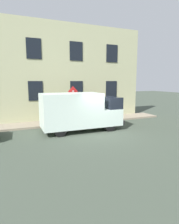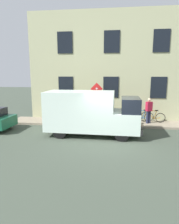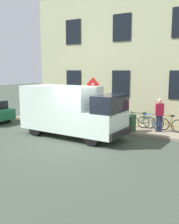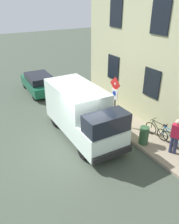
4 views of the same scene
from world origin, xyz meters
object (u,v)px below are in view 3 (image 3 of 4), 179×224
object	(u,v)px
litter_bin	(132,123)
bicycle_black	(139,121)
delivery_van	(71,110)
bicycle_blue	(153,122)
pedestrian	(159,114)
sign_post_stacked	(93,95)
bicycle_orange	(167,124)

from	to	relation	value
litter_bin	bicycle_black	bearing A→B (deg)	-2.67
delivery_van	bicycle_blue	xyz separation A→B (m)	(3.05, -3.23, -0.82)
pedestrian	delivery_van	bearing A→B (deg)	-81.27
sign_post_stacked	litter_bin	size ratio (longest dim) A/B	2.93
bicycle_orange	sign_post_stacked	bearing A→B (deg)	24.09
sign_post_stacked	litter_bin	world-z (taller)	sign_post_stacked
sign_post_stacked	litter_bin	xyz separation A→B (m)	(0.14, -2.25, -1.32)
sign_post_stacked	pedestrian	world-z (taller)	sign_post_stacked
delivery_van	bicycle_orange	xyz separation A→B (m)	(3.05, -3.99, -0.82)
bicycle_orange	bicycle_blue	bearing A→B (deg)	7.56
delivery_van	bicycle_black	bearing A→B (deg)	52.18
delivery_van	litter_bin	world-z (taller)	delivery_van
sign_post_stacked	bicycle_blue	size ratio (longest dim) A/B	1.54
bicycle_orange	bicycle_black	distance (m)	1.53
pedestrian	litter_bin	world-z (taller)	pedestrian
sign_post_stacked	bicycle_black	distance (m)	2.92
pedestrian	litter_bin	size ratio (longest dim) A/B	1.91
delivery_van	bicycle_blue	world-z (taller)	delivery_van
delivery_van	sign_post_stacked	bearing A→B (deg)	86.10
delivery_van	pedestrian	world-z (taller)	delivery_van
sign_post_stacked	pedestrian	bearing A→B (deg)	-77.60
bicycle_blue	delivery_van	bearing A→B (deg)	38.00
bicycle_blue	sign_post_stacked	bearing A→B (deg)	15.08
sign_post_stacked	bicycle_orange	size ratio (longest dim) A/B	1.54
bicycle_black	pedestrian	world-z (taller)	pedestrian
bicycle_orange	delivery_van	bearing A→B (deg)	44.84
bicycle_orange	pedestrian	size ratio (longest dim) A/B	0.99
pedestrian	sign_post_stacked	bearing A→B (deg)	-105.07
bicycle_blue	bicycle_black	xyz separation A→B (m)	(-0.00, 0.76, 0.00)
bicycle_orange	bicycle_blue	xyz separation A→B (m)	(-0.00, 0.76, 0.00)
sign_post_stacked	bicycle_black	bearing A→B (deg)	-63.59
pedestrian	litter_bin	xyz separation A→B (m)	(-0.63, 1.24, -0.48)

